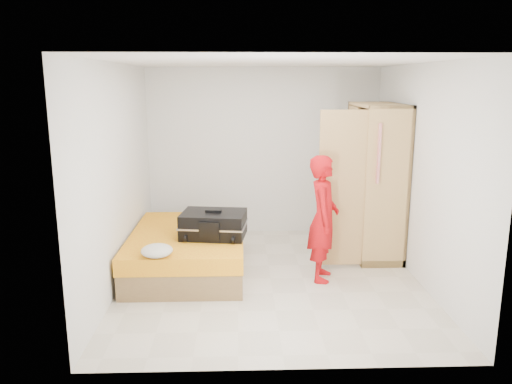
{
  "coord_description": "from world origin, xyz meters",
  "views": [
    {
      "loc": [
        -0.37,
        -5.79,
        2.4
      ],
      "look_at": [
        -0.17,
        0.45,
        1.0
      ],
      "focal_mm": 35.0,
      "sensor_mm": 36.0,
      "label": 1
    }
  ],
  "objects_px": {
    "wardrobe": "(373,185)",
    "round_cushion": "(157,251)",
    "bed": "(188,250)",
    "suitcase": "(214,224)",
    "person": "(323,218)"
  },
  "relations": [
    {
      "from": "round_cushion",
      "to": "bed",
      "type": "bearing_deg",
      "value": 74.85
    },
    {
      "from": "person",
      "to": "bed",
      "type": "bearing_deg",
      "value": 88.33
    },
    {
      "from": "wardrobe",
      "to": "round_cushion",
      "type": "bearing_deg",
      "value": -153.07
    },
    {
      "from": "person",
      "to": "suitcase",
      "type": "bearing_deg",
      "value": 93.08
    },
    {
      "from": "wardrobe",
      "to": "round_cushion",
      "type": "xyz_separation_m",
      "value": [
        -2.74,
        -1.39,
        -0.43
      ]
    },
    {
      "from": "wardrobe",
      "to": "round_cushion",
      "type": "relative_size",
      "value": 5.99
    },
    {
      "from": "wardrobe",
      "to": "suitcase",
      "type": "distance_m",
      "value": 2.29
    },
    {
      "from": "bed",
      "to": "suitcase",
      "type": "relative_size",
      "value": 2.34
    },
    {
      "from": "person",
      "to": "suitcase",
      "type": "relative_size",
      "value": 1.78
    },
    {
      "from": "suitcase",
      "to": "person",
      "type": "bearing_deg",
      "value": 0.03
    },
    {
      "from": "bed",
      "to": "wardrobe",
      "type": "xyz_separation_m",
      "value": [
        2.5,
        0.49,
        0.75
      ]
    },
    {
      "from": "round_cushion",
      "to": "suitcase",
      "type": "bearing_deg",
      "value": 50.19
    },
    {
      "from": "person",
      "to": "round_cushion",
      "type": "xyz_separation_m",
      "value": [
        -1.93,
        -0.53,
        -0.2
      ]
    },
    {
      "from": "wardrobe",
      "to": "suitcase",
      "type": "xyz_separation_m",
      "value": [
        -2.15,
        -0.69,
        -0.35
      ]
    },
    {
      "from": "bed",
      "to": "round_cushion",
      "type": "height_order",
      "value": "round_cushion"
    }
  ]
}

